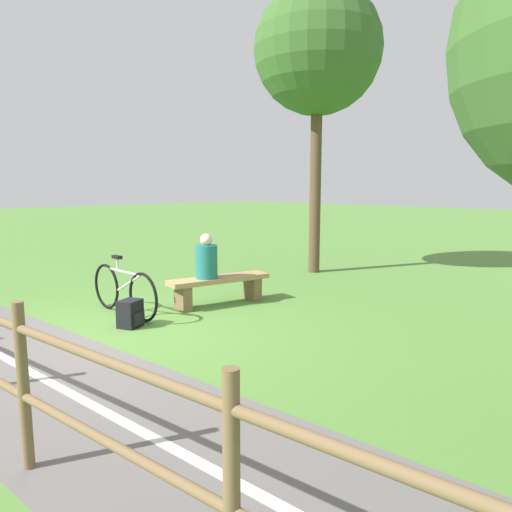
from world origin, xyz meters
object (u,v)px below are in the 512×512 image
object	(u,v)px
tree_near_bench	(318,51)
bench	(219,285)
person_seated	(206,260)
backpack	(130,314)
bicycle	(124,290)

from	to	relation	value
tree_near_bench	bench	bearing A→B (deg)	13.02
person_seated	tree_near_bench	distance (m)	5.66
tree_near_bench	backpack	bearing A→B (deg)	9.95
bicycle	bench	bearing A→B (deg)	68.69
bench	bicycle	world-z (taller)	bicycle
person_seated	bicycle	size ratio (longest dim) A/B	0.41
person_seated	bicycle	distance (m)	1.40
person_seated	tree_near_bench	world-z (taller)	tree_near_bench
bench	backpack	bearing A→B (deg)	15.07
bench	bicycle	distance (m)	1.57
bicycle	backpack	distance (m)	0.72
bicycle	backpack	xyz separation A→B (m)	(0.26, 0.65, -0.20)
bench	backpack	size ratio (longest dim) A/B	4.61
backpack	tree_near_bench	bearing A→B (deg)	-170.05
bench	backpack	xyz separation A→B (m)	(1.74, 0.11, -0.14)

